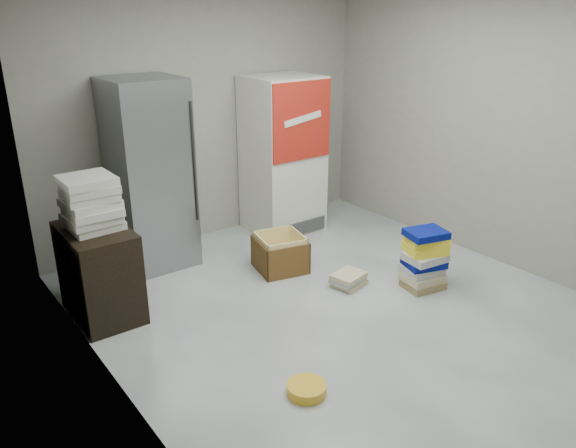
# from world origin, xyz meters

# --- Properties ---
(ground) EXTENTS (5.00, 5.00, 0.00)m
(ground) POSITION_xyz_m (0.00, 0.00, 0.00)
(ground) COLOR silver
(ground) RESTS_ON ground
(room_shell) EXTENTS (4.04, 5.04, 2.82)m
(room_shell) POSITION_xyz_m (0.00, 0.00, 1.80)
(room_shell) COLOR gray
(room_shell) RESTS_ON ground
(steel_fridge) EXTENTS (0.70, 0.72, 1.90)m
(steel_fridge) POSITION_xyz_m (-0.90, 2.13, 0.95)
(steel_fridge) COLOR #93959A
(steel_fridge) RESTS_ON ground
(coke_cooler) EXTENTS (0.80, 0.73, 1.80)m
(coke_cooler) POSITION_xyz_m (0.75, 2.12, 0.90)
(coke_cooler) COLOR silver
(coke_cooler) RESTS_ON ground
(wood_shelf) EXTENTS (0.50, 0.80, 0.80)m
(wood_shelf) POSITION_xyz_m (-1.73, 1.40, 0.40)
(wood_shelf) COLOR black
(wood_shelf) RESTS_ON ground
(supply_box_stack) EXTENTS (0.44, 0.44, 0.45)m
(supply_box_stack) POSITION_xyz_m (-1.73, 1.40, 1.03)
(supply_box_stack) COLOR silver
(supply_box_stack) RESTS_ON wood_shelf
(phonebook_stack_main) EXTENTS (0.46, 0.40, 0.59)m
(phonebook_stack_main) POSITION_xyz_m (0.89, 0.06, 0.30)
(phonebook_stack_main) COLOR olive
(phonebook_stack_main) RESTS_ON ground
(phonebook_stack_side) EXTENTS (0.38, 0.32, 0.14)m
(phonebook_stack_side) POSITION_xyz_m (0.34, 0.50, 0.07)
(phonebook_stack_side) COLOR #C3B088
(phonebook_stack_side) RESTS_ON ground
(cardboard_box) EXTENTS (0.56, 0.56, 0.38)m
(cardboard_box) POSITION_xyz_m (0.03, 1.20, 0.15)
(cardboard_box) COLOR gold
(cardboard_box) RESTS_ON ground
(bucket_lid) EXTENTS (0.34, 0.34, 0.07)m
(bucket_lid) POSITION_xyz_m (-0.99, -0.52, 0.04)
(bucket_lid) COLOR gold
(bucket_lid) RESTS_ON ground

